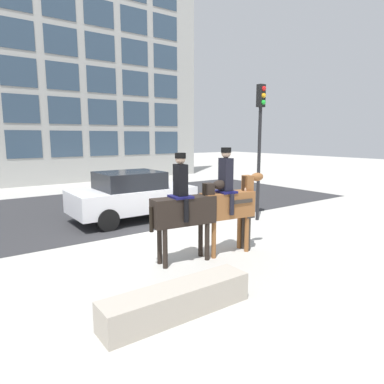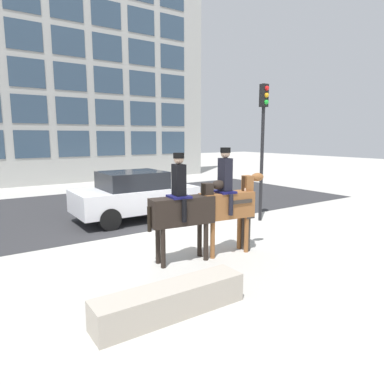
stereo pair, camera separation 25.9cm
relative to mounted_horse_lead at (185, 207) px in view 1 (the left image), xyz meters
The scene contains 9 objects.
ground_plane 2.60m from the mounted_horse_lead, 75.35° to the left, with size 80.00×80.00×0.00m, color #B2AFA8.
road_surface 7.08m from the mounted_horse_lead, 85.28° to the left, with size 21.25×8.50×0.01m.
office_building_facade 17.00m from the mounted_horse_lead, 87.84° to the left, with size 21.25×0.33×17.75m.
mounted_horse_lead is the anchor object (origin of this frame).
mounted_horse_companion 1.22m from the mounted_horse_lead, ahead, with size 1.81×0.65×2.58m.
pedestrian_bystander 1.75m from the mounted_horse_lead, ahead, with size 0.86×0.43×1.63m.
street_car_near_lane 4.46m from the mounted_horse_lead, 79.55° to the left, with size 4.11×2.03×1.66m.
traffic_light 4.93m from the mounted_horse_lead, 22.89° to the left, with size 0.24×0.29×4.50m.
planter_ledge 2.59m from the mounted_horse_lead, 127.42° to the right, with size 2.57×0.56×0.48m.
Camera 1 is at (-4.82, -8.36, 2.83)m, focal length 32.00 mm.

